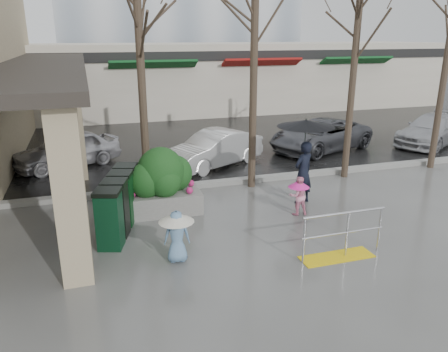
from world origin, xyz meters
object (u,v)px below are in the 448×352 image
tree_west (138,10)px  car_c (321,135)px  child_blue (177,231)px  planter (161,182)px  tree_midwest (255,6)px  news_boxes (119,203)px  car_a (67,149)px  child_pink (298,193)px  car_b (214,149)px  handrail (341,241)px  tree_mideast (358,22)px  woman (304,149)px  car_d (432,130)px

tree_west → car_c: size_ratio=1.50×
child_blue → planter: bearing=-84.1°
tree_midwest → news_boxes: size_ratio=2.84×
child_blue → car_a: bearing=-64.3°
child_pink → car_a: car_a is taller
tree_west → child_blue: size_ratio=6.12×
planter → car_c: size_ratio=0.45×
tree_midwest → car_b: 5.23m
child_blue → car_c: bearing=-126.2°
car_b → news_boxes: bearing=-67.4°
tree_midwest → car_a: (-5.47, 3.96, -4.60)m
tree_west → child_blue: bearing=-89.2°
handrail → car_c: car_c is taller
tree_mideast → car_c: tree_mideast is taller
tree_mideast → child_blue: 8.63m
car_c → tree_mideast: bearing=-35.8°
woman → child_blue: bearing=7.0°
tree_midwest → handrail: bearing=-88.1°
car_c → tree_midwest: bearing=-71.8°
child_pink → car_b: bearing=-75.8°
car_a → handrail: bearing=7.5°
handrail → tree_midwest: 6.83m
child_pink → news_boxes: size_ratio=0.42×
handrail → child_blue: size_ratio=1.71×
child_blue → tree_mideast: bearing=-139.3°
tree_west → child_blue: 5.90m
handrail → tree_mideast: bearing=56.8°
car_a → news_boxes: bearing=-12.6°
tree_midwest → tree_mideast: tree_midwest is taller
tree_mideast → car_c: (0.95, 3.33, -4.23)m
tree_mideast → planter: 7.56m
planter → news_boxes: planter is taller
planter → tree_mideast: bearing=10.9°
woman → car_a: woman is taller
child_blue → woman: bearing=-141.6°
car_a → child_pink: bearing=17.1°
car_a → car_c: size_ratio=0.82×
woman → car_b: (-1.35, 4.14, -0.91)m
tree_mideast → car_a: (-8.77, 3.96, -4.23)m
tree_west → car_d: (12.52, 2.83, -4.45)m
car_c → news_boxes: bearing=-77.5°
planter → tree_midwest: bearing=22.1°
handrail → child_blue: child_blue is taller
tree_midwest → car_c: bearing=38.1°
planter → car_c: planter is taller
woman → car_c: 6.14m
news_boxes → child_pink: bearing=11.4°
woman → news_boxes: bearing=-18.9°
tree_west → child_pink: size_ratio=6.56×
handrail → car_c: 9.11m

